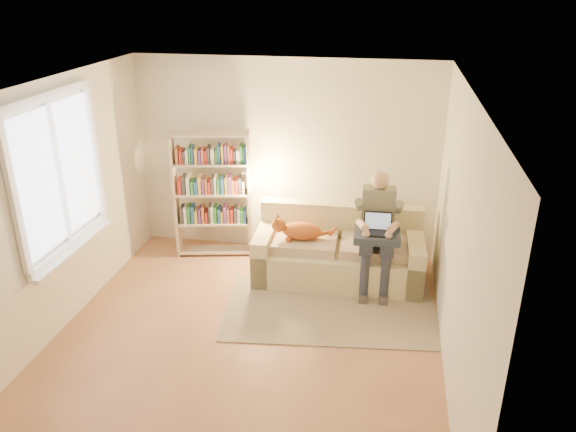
% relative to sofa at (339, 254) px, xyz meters
% --- Properties ---
extents(floor, '(4.50, 4.50, 0.00)m').
position_rel_sofa_xyz_m(floor, '(-0.81, -1.55, -0.32)').
color(floor, '#9B6546').
rests_on(floor, ground).
extents(ceiling, '(4.00, 4.50, 0.02)m').
position_rel_sofa_xyz_m(ceiling, '(-0.81, -1.55, 2.28)').
color(ceiling, white).
rests_on(ceiling, wall_back).
extents(wall_left, '(0.02, 4.50, 2.60)m').
position_rel_sofa_xyz_m(wall_left, '(-2.81, -1.55, 0.98)').
color(wall_left, silver).
rests_on(wall_left, floor).
extents(wall_right, '(0.02, 4.50, 2.60)m').
position_rel_sofa_xyz_m(wall_right, '(1.19, -1.55, 0.98)').
color(wall_right, silver).
rests_on(wall_right, floor).
extents(wall_back, '(4.00, 0.02, 2.60)m').
position_rel_sofa_xyz_m(wall_back, '(-0.81, 0.70, 0.98)').
color(wall_back, silver).
rests_on(wall_back, floor).
extents(wall_front, '(4.00, 0.02, 2.60)m').
position_rel_sofa_xyz_m(wall_front, '(-0.81, -3.80, 0.98)').
color(wall_front, silver).
rests_on(wall_front, floor).
extents(window, '(0.12, 1.52, 1.69)m').
position_rel_sofa_xyz_m(window, '(-2.75, -1.35, 1.06)').
color(window, white).
rests_on(window, wall_left).
extents(sofa, '(2.07, 0.98, 0.87)m').
position_rel_sofa_xyz_m(sofa, '(0.00, 0.00, 0.00)').
color(sofa, beige).
rests_on(sofa, floor).
extents(person, '(0.41, 0.64, 1.44)m').
position_rel_sofa_xyz_m(person, '(0.45, -0.14, 0.50)').
color(person, gray).
rests_on(person, sofa).
extents(cat, '(0.74, 0.27, 0.27)m').
position_rel_sofa_xyz_m(cat, '(-0.49, -0.15, 0.35)').
color(cat, orange).
rests_on(cat, sofa).
extents(blanket, '(0.54, 0.45, 0.09)m').
position_rel_sofa_xyz_m(blanket, '(0.45, -0.27, 0.42)').
color(blanket, '#242E3F').
rests_on(blanket, person).
extents(laptop, '(0.33, 0.30, 0.26)m').
position_rel_sofa_xyz_m(laptop, '(0.45, -0.26, 0.52)').
color(laptop, black).
rests_on(laptop, blanket).
extents(bookshelf, '(1.16, 0.46, 1.70)m').
position_rel_sofa_xyz_m(bookshelf, '(-1.72, 0.36, 0.62)').
color(bookshelf, '#BAA68D').
rests_on(bookshelf, floor).
extents(rug, '(2.52, 1.66, 0.01)m').
position_rel_sofa_xyz_m(rug, '(-0.00, -0.80, -0.31)').
color(rug, gray).
rests_on(rug, floor).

